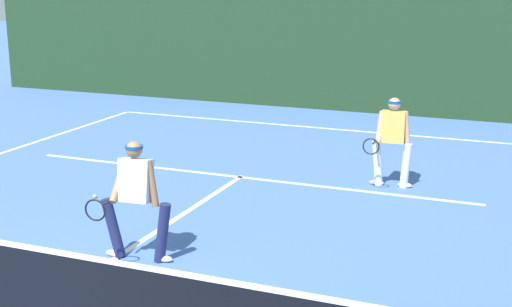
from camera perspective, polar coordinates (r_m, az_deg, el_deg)
The scene contains 8 objects.
court_line_baseline_far at distance 17.92m, azimuth 4.81°, elevation 2.07°, with size 10.94×0.10×0.01m, color white.
court_line_service at distance 13.55m, azimuth -1.28°, elevation -1.89°, with size 8.92×0.10×0.01m, color white.
court_line_centre at distance 10.92m, azimuth -7.79°, elevation -6.08°, with size 0.10×6.40×0.01m, color white.
tennis_net at distance 8.33m, azimuth -19.04°, elevation -9.69°, with size 11.98×0.09×1.06m.
player_near at distance 9.61m, azimuth -9.58°, elevation -3.33°, with size 1.02×0.88×1.64m.
player_far at distance 12.98m, azimuth 10.80°, elevation 1.20°, with size 0.78×0.84×1.63m.
tennis_ball at distance 12.62m, azimuth -12.72°, elevation -3.34°, with size 0.07×0.07×0.07m, color #D1E033.
back_fence_windscreen at distance 19.96m, azimuth 7.02°, elevation 8.05°, with size 23.01×0.12×3.29m, color #1F3B20.
Camera 1 is at (5.18, -5.64, 3.78)m, focal length 50.24 mm.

